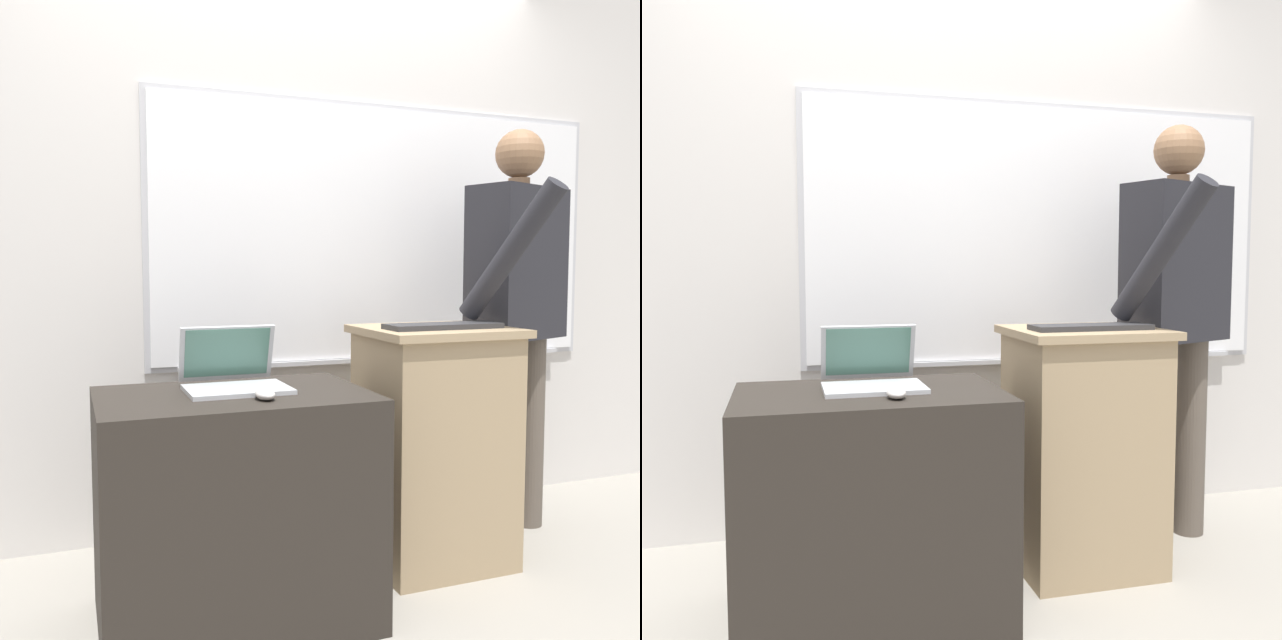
{
  "view_description": "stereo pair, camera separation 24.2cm",
  "coord_description": "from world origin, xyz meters",
  "views": [
    {
      "loc": [
        -0.92,
        -1.8,
        1.16
      ],
      "look_at": [
        -0.08,
        0.47,
        0.98
      ],
      "focal_mm": 38.0,
      "sensor_mm": 36.0,
      "label": 1
    },
    {
      "loc": [
        -0.69,
        -1.87,
        1.16
      ],
      "look_at": [
        -0.08,
        0.47,
        0.98
      ],
      "focal_mm": 38.0,
      "sensor_mm": 36.0,
      "label": 2
    }
  ],
  "objects": [
    {
      "name": "side_desk",
      "position": [
        -0.43,
        0.33,
        0.38
      ],
      "size": [
        0.87,
        0.58,
        0.76
      ],
      "color": "#28231E",
      "rests_on": "ground_plane"
    },
    {
      "name": "laptop",
      "position": [
        -0.41,
        0.42,
        0.81
      ],
      "size": [
        0.33,
        0.31,
        0.21
      ],
      "color": "#B7BABF",
      "rests_on": "side_desk"
    },
    {
      "name": "person_presenter",
      "position": [
        0.89,
        0.63,
        1.02
      ],
      "size": [
        0.64,
        0.69,
        1.75
      ],
      "rotation": [
        0.0,
        0.0,
        0.37
      ],
      "color": "brown",
      "rests_on": "ground_plane"
    },
    {
      "name": "lectern_podium",
      "position": [
        0.42,
        0.5,
        0.47
      ],
      "size": [
        0.57,
        0.5,
        0.93
      ],
      "color": "tan",
      "rests_on": "ground_plane"
    },
    {
      "name": "wireless_keyboard",
      "position": [
        0.41,
        0.44,
        0.94
      ],
      "size": [
        0.45,
        0.14,
        0.02
      ],
      "color": "#2D2D30",
      "rests_on": "lectern_podium"
    },
    {
      "name": "back_wall",
      "position": [
        0.02,
        1.15,
        1.31
      ],
      "size": [
        6.4,
        0.17,
        2.61
      ],
      "color": "silver",
      "rests_on": "ground_plane"
    },
    {
      "name": "computer_mouse_by_laptop",
      "position": [
        -0.36,
        0.19,
        0.77
      ],
      "size": [
        0.06,
        0.1,
        0.03
      ],
      "color": "silver",
      "rests_on": "side_desk"
    }
  ]
}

